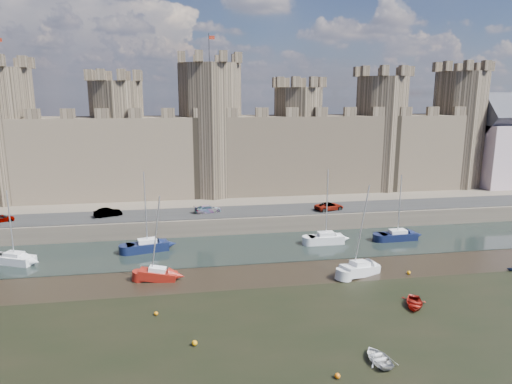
{
  "coord_description": "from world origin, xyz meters",
  "views": [
    {
      "loc": [
        -3.28,
        -33.89,
        20.46
      ],
      "look_at": [
        5.9,
        22.0,
        8.18
      ],
      "focal_mm": 32.0,
      "sensor_mm": 36.0,
      "label": 1
    }
  ],
  "objects_px": {
    "car_2": "(208,209)",
    "sailboat_4": "(158,274)",
    "car_1": "(108,213)",
    "sailboat_5": "(360,269)",
    "sailboat_1": "(147,246)",
    "car_0": "(1,218)",
    "sailboat_2": "(326,238)",
    "sailboat_3": "(397,235)",
    "car_3": "(329,206)",
    "sailboat_0": "(14,258)"
  },
  "relations": [
    {
      "from": "sailboat_3",
      "to": "sailboat_4",
      "type": "height_order",
      "value": "sailboat_4"
    },
    {
      "from": "car_1",
      "to": "car_2",
      "type": "distance_m",
      "value": 14.79
    },
    {
      "from": "sailboat_2",
      "to": "sailboat_5",
      "type": "bearing_deg",
      "value": -88.21
    },
    {
      "from": "car_2",
      "to": "sailboat_5",
      "type": "distance_m",
      "value": 26.82
    },
    {
      "from": "car_0",
      "to": "sailboat_5",
      "type": "bearing_deg",
      "value": -132.64
    },
    {
      "from": "sailboat_3",
      "to": "car_2",
      "type": "bearing_deg",
      "value": 157.04
    },
    {
      "from": "car_2",
      "to": "sailboat_4",
      "type": "bearing_deg",
      "value": 143.77
    },
    {
      "from": "car_1",
      "to": "sailboat_5",
      "type": "bearing_deg",
      "value": -144.61
    },
    {
      "from": "sailboat_2",
      "to": "sailboat_3",
      "type": "distance_m",
      "value": 10.57
    },
    {
      "from": "sailboat_5",
      "to": "sailboat_2",
      "type": "bearing_deg",
      "value": 68.57
    },
    {
      "from": "car_0",
      "to": "sailboat_1",
      "type": "xyz_separation_m",
      "value": [
        20.79,
        -8.82,
        -2.25
      ]
    },
    {
      "from": "car_0",
      "to": "car_2",
      "type": "relative_size",
      "value": 0.82
    },
    {
      "from": "sailboat_4",
      "to": "car_0",
      "type": "bearing_deg",
      "value": 148.51
    },
    {
      "from": "sailboat_5",
      "to": "car_0",
      "type": "bearing_deg",
      "value": 131.75
    },
    {
      "from": "car_3",
      "to": "sailboat_0",
      "type": "xyz_separation_m",
      "value": [
        -43.16,
        -9.72,
        -2.41
      ]
    },
    {
      "from": "car_1",
      "to": "car_2",
      "type": "height_order",
      "value": "car_1"
    },
    {
      "from": "car_0",
      "to": "sailboat_3",
      "type": "distance_m",
      "value": 56.42
    },
    {
      "from": "sailboat_0",
      "to": "sailboat_4",
      "type": "distance_m",
      "value": 19.18
    },
    {
      "from": "sailboat_0",
      "to": "sailboat_1",
      "type": "relative_size",
      "value": 0.86
    },
    {
      "from": "car_1",
      "to": "sailboat_3",
      "type": "height_order",
      "value": "sailboat_3"
    },
    {
      "from": "sailboat_1",
      "to": "sailboat_5",
      "type": "relative_size",
      "value": 1.0
    },
    {
      "from": "sailboat_2",
      "to": "sailboat_3",
      "type": "bearing_deg",
      "value": -0.72
    },
    {
      "from": "sailboat_0",
      "to": "car_0",
      "type": "bearing_deg",
      "value": 138.6
    },
    {
      "from": "sailboat_4",
      "to": "sailboat_5",
      "type": "height_order",
      "value": "sailboat_5"
    },
    {
      "from": "car_1",
      "to": "sailboat_1",
      "type": "relative_size",
      "value": 0.38
    },
    {
      "from": "sailboat_5",
      "to": "sailboat_0",
      "type": "bearing_deg",
      "value": 142.45
    },
    {
      "from": "car_1",
      "to": "sailboat_3",
      "type": "relative_size",
      "value": 0.43
    },
    {
      "from": "car_0",
      "to": "car_2",
      "type": "xyz_separation_m",
      "value": [
        29.33,
        0.49,
        0.02
      ]
    },
    {
      "from": "car_0",
      "to": "sailboat_3",
      "type": "xyz_separation_m",
      "value": [
        55.54,
        -9.7,
        -2.34
      ]
    },
    {
      "from": "car_1",
      "to": "sailboat_4",
      "type": "distance_m",
      "value": 20.96
    },
    {
      "from": "sailboat_2",
      "to": "car_3",
      "type": "bearing_deg",
      "value": 68.93
    },
    {
      "from": "sailboat_0",
      "to": "sailboat_1",
      "type": "bearing_deg",
      "value": 30.82
    },
    {
      "from": "car_2",
      "to": "sailboat_1",
      "type": "height_order",
      "value": "sailboat_1"
    },
    {
      "from": "sailboat_0",
      "to": "sailboat_4",
      "type": "height_order",
      "value": "sailboat_4"
    },
    {
      "from": "sailboat_3",
      "to": "sailboat_2",
      "type": "bearing_deg",
      "value": 177.91
    },
    {
      "from": "car_3",
      "to": "sailboat_1",
      "type": "height_order",
      "value": "sailboat_1"
    },
    {
      "from": "sailboat_1",
      "to": "sailboat_4",
      "type": "height_order",
      "value": "sailboat_1"
    },
    {
      "from": "car_2",
      "to": "sailboat_4",
      "type": "relative_size",
      "value": 0.43
    },
    {
      "from": "car_2",
      "to": "sailboat_5",
      "type": "bearing_deg",
      "value": -159.78
    },
    {
      "from": "car_1",
      "to": "sailboat_1",
      "type": "bearing_deg",
      "value": -166.17
    },
    {
      "from": "car_1",
      "to": "sailboat_3",
      "type": "xyz_separation_m",
      "value": [
        41.0,
        -10.27,
        -2.42
      ]
    },
    {
      "from": "car_2",
      "to": "sailboat_2",
      "type": "distance_m",
      "value": 18.77
    },
    {
      "from": "car_2",
      "to": "sailboat_3",
      "type": "bearing_deg",
      "value": -127.97
    },
    {
      "from": "car_0",
      "to": "sailboat_0",
      "type": "relative_size",
      "value": 0.37
    },
    {
      "from": "car_1",
      "to": "car_3",
      "type": "bearing_deg",
      "value": -112.65
    },
    {
      "from": "sailboat_0",
      "to": "sailboat_2",
      "type": "height_order",
      "value": "sailboat_2"
    },
    {
      "from": "car_3",
      "to": "sailboat_2",
      "type": "height_order",
      "value": "sailboat_2"
    },
    {
      "from": "car_1",
      "to": "car_0",
      "type": "bearing_deg",
      "value": 72.44
    },
    {
      "from": "sailboat_1",
      "to": "sailboat_5",
      "type": "xyz_separation_m",
      "value": [
        24.6,
        -12.04,
        -0.07
      ]
    },
    {
      "from": "sailboat_0",
      "to": "sailboat_1",
      "type": "height_order",
      "value": "sailboat_1"
    }
  ]
}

